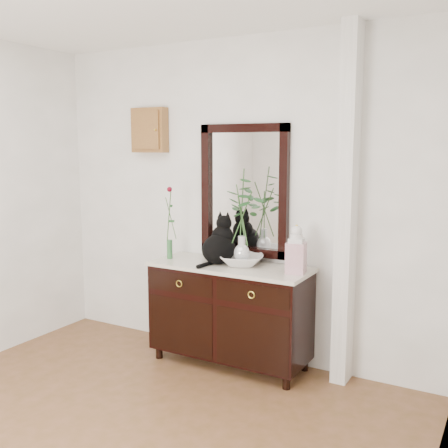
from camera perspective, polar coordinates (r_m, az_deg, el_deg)
The scene contains 10 objects.
wall_back at distance 4.46m, azimuth 1.09°, elevation 2.58°, with size 3.60×0.04×2.70m, color white.
pilaster at distance 4.01m, azimuth 13.23°, elevation 1.68°, with size 0.12×0.20×2.70m, color white.
sideboard at distance 4.38m, azimuth 0.65°, elevation -9.27°, with size 1.33×0.52×0.82m.
wall_mirror at distance 4.39m, azimuth 2.16°, elevation 3.67°, with size 0.80×0.06×1.10m.
key_cabinet at distance 4.87m, azimuth -8.09°, elevation 10.07°, with size 0.35×0.10×0.40m, color brown.
cat at distance 4.29m, azimuth -0.58°, elevation -1.68°, with size 0.28×0.35×0.40m, color black, non-canonical shape.
lotus_bowl at distance 4.26m, azimuth 1.93°, elevation -3.94°, with size 0.35×0.35×0.09m, color silver.
vase_branches at distance 4.19m, azimuth 1.96°, elevation 0.93°, with size 0.37×0.37×0.78m, color silver, non-canonical shape.
bud_vase_rose at distance 4.48m, azimuth -5.98°, elevation 0.19°, with size 0.08×0.08×0.63m, color #346F3C, non-canonical shape.
ginger_jar at distance 4.00m, azimuth 7.86°, elevation -2.69°, with size 0.14×0.14×0.38m, color white, non-canonical shape.
Camera 1 is at (2.11, -1.92, 1.81)m, focal length 42.00 mm.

